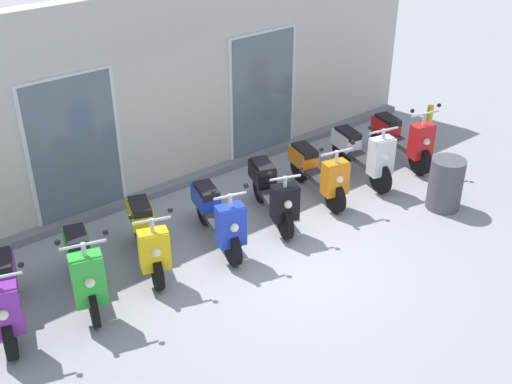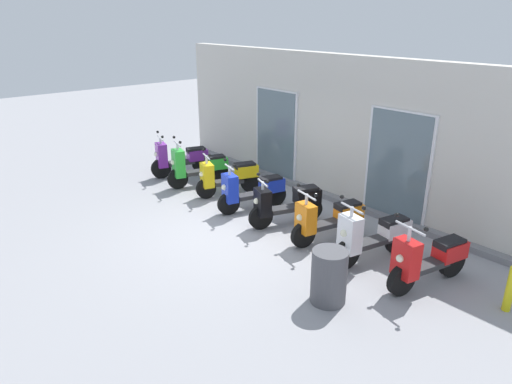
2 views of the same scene
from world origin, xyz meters
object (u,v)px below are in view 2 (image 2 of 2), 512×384
at_px(scooter_blue, 252,190).
at_px(scooter_yellow, 228,176).
at_px(scooter_green, 198,166).
at_px(scooter_black, 286,203).
at_px(scooter_orange, 329,219).
at_px(curb_bollard, 510,289).
at_px(scooter_white, 373,235).
at_px(scooter_red, 428,259).
at_px(scooter_purple, 180,158).
at_px(trash_bin, 329,276).

bearing_deg(scooter_blue, scooter_yellow, 171.10).
distance_m(scooter_green, scooter_black, 3.09).
relative_size(scooter_green, scooter_orange, 0.99).
xyz_separation_m(scooter_green, curb_bollard, (7.27, 0.38, -0.15)).
bearing_deg(scooter_green, scooter_white, 0.97).
xyz_separation_m(scooter_green, scooter_red, (6.15, 0.10, -0.05)).
bearing_deg(scooter_orange, scooter_purple, -179.74).
bearing_deg(scooter_white, curb_bollard, 7.71).
bearing_deg(scooter_blue, trash_bin, -22.55).
relative_size(scooter_yellow, scooter_white, 0.92).
bearing_deg(scooter_blue, scooter_black, 1.42).
distance_m(scooter_purple, scooter_black, 4.04).
relative_size(curb_bollard, trash_bin, 0.84).
bearing_deg(scooter_red, curb_bollard, 14.00).
relative_size(scooter_red, trash_bin, 1.93).
bearing_deg(scooter_yellow, trash_bin, -19.49).
bearing_deg(trash_bin, scooter_blue, 157.45).
distance_m(scooter_purple, scooter_green, 0.96).
bearing_deg(scooter_green, scooter_blue, 0.16).
relative_size(scooter_orange, scooter_red, 0.99).
distance_m(scooter_blue, scooter_white, 3.07).
relative_size(scooter_blue, scooter_black, 1.03).
distance_m(scooter_yellow, scooter_black, 2.09).
relative_size(scooter_green, scooter_black, 1.03).
bearing_deg(scooter_yellow, scooter_black, -3.81).
height_order(scooter_blue, scooter_black, scooter_blue).
relative_size(scooter_yellow, trash_bin, 1.82).
xyz_separation_m(scooter_red, trash_bin, (-0.73, -1.49, -0.04)).
bearing_deg(scooter_yellow, scooter_orange, -0.84).
relative_size(scooter_green, curb_bollard, 2.27).
relative_size(scooter_blue, scooter_white, 0.96).
bearing_deg(curb_bollard, scooter_blue, -175.91).
height_order(scooter_orange, scooter_white, scooter_white).
xyz_separation_m(scooter_yellow, curb_bollard, (6.27, 0.21, -0.11)).
height_order(scooter_yellow, scooter_red, scooter_red).
relative_size(scooter_purple, trash_bin, 1.88).
height_order(scooter_blue, scooter_red, scooter_red).
bearing_deg(scooter_black, trash_bin, -31.40).
height_order(scooter_black, scooter_white, scooter_white).
height_order(scooter_white, curb_bollard, scooter_white).
distance_m(scooter_yellow, scooter_red, 5.15).
distance_m(scooter_orange, curb_bollard, 3.17).
bearing_deg(scooter_white, scooter_green, -179.03).
relative_size(scooter_purple, scooter_green, 0.99).
distance_m(scooter_green, scooter_orange, 4.11).
height_order(scooter_yellow, curb_bollard, scooter_yellow).
bearing_deg(scooter_red, scooter_green, -179.08).
height_order(scooter_purple, trash_bin, scooter_purple).
distance_m(scooter_blue, scooter_red, 4.10).
xyz_separation_m(scooter_purple, scooter_green, (0.96, -0.10, 0.03)).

